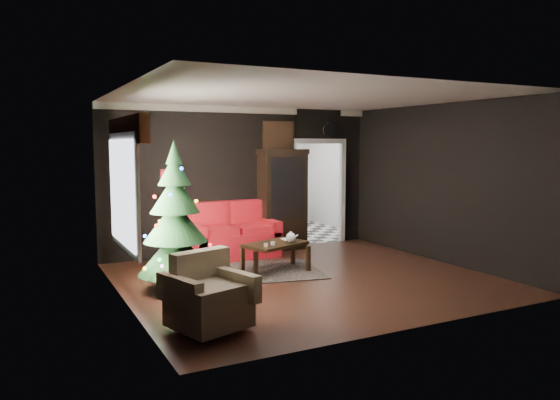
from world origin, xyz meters
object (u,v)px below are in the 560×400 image
coffee_table (275,256)px  curio_cabinet (282,202)px  floor_lamp (169,217)px  christmas_tree (175,218)px  teapot (291,237)px  armchair (209,291)px  loveseat (233,230)px  wall_clock (330,130)px  kitchen_table (279,219)px

coffee_table → curio_cabinet: bearing=59.2°
floor_lamp → christmas_tree: (-0.36, -1.67, 0.22)m
floor_lamp → teapot: (1.66, -1.36, -0.27)m
armchair → coffee_table: 2.92m
christmas_tree → loveseat: bearing=48.3°
teapot → coffee_table: bearing=159.6°
curio_cabinet → teapot: (-0.71, -1.68, -0.39)m
curio_cabinet → floor_lamp: size_ratio=1.15×
curio_cabinet → floor_lamp: bearing=-172.3°
teapot → christmas_tree: bearing=-171.3°
floor_lamp → teapot: bearing=-39.3°
loveseat → curio_cabinet: bearing=10.8°
wall_clock → floor_lamp: bearing=-172.0°
floor_lamp → christmas_tree: size_ratio=0.81×
loveseat → curio_cabinet: 1.25m
loveseat → kitchen_table: loveseat is taller
armchair → floor_lamp: bearing=64.1°
teapot → kitchen_table: 3.40m
teapot → kitchen_table: (1.36, 3.11, -0.19)m
floor_lamp → armchair: floor_lamp is taller
floor_lamp → christmas_tree: 1.73m
curio_cabinet → armchair: size_ratio=2.36×
teapot → wall_clock: size_ratio=0.58×
christmas_tree → coffee_table: (1.78, 0.40, -0.81)m
teapot → wall_clock: bearing=44.3°
christmas_tree → kitchen_table: size_ratio=2.74×
armchair → christmas_tree: bearing=67.9°
coffee_table → kitchen_table: (1.60, 3.02, 0.13)m
floor_lamp → coffee_table: 1.99m
curio_cabinet → armchair: (-2.87, -3.79, -0.49)m
curio_cabinet → teapot: curio_cabinet is taller
curio_cabinet → wall_clock: (1.20, 0.18, 1.43)m
loveseat → armchair: loveseat is taller
wall_clock → kitchen_table: size_ratio=0.43×
kitchen_table → teapot: bearing=-113.5°
curio_cabinet → kitchen_table: (0.65, 1.43, -0.57)m
teapot → floor_lamp: bearing=140.7°
loveseat → wall_clock: (2.35, 0.40, 1.88)m
curio_cabinet → teapot: size_ratio=10.24×
coffee_table → kitchen_table: 3.42m
christmas_tree → coffee_table: 2.00m
armchair → kitchen_table: bearing=38.3°
floor_lamp → armchair: (-0.50, -3.47, -0.37)m
curio_cabinet → floor_lamp: curio_cabinet is taller
curio_cabinet → floor_lamp: 2.39m
armchair → teapot: 3.02m
armchair → wall_clock: 6.00m
coffee_table → teapot: size_ratio=5.53×
kitchen_table → christmas_tree: bearing=-134.6°
floor_lamp → coffee_table: (1.42, -1.27, -0.59)m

